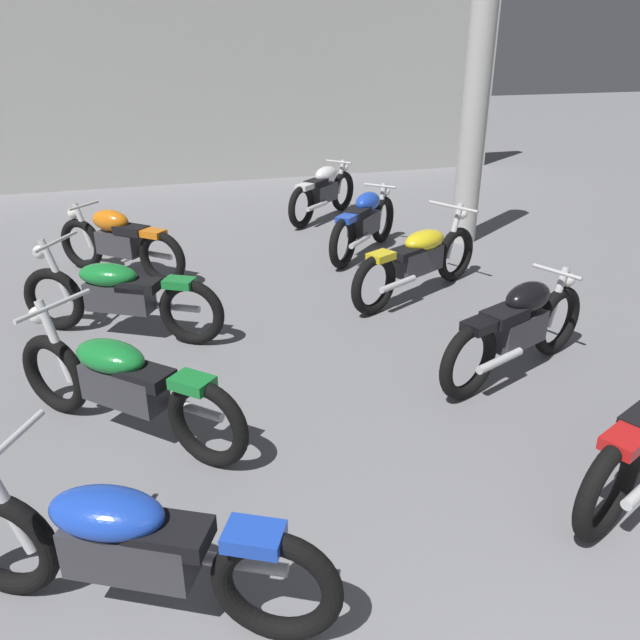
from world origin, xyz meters
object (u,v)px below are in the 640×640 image
object	(u,v)px
support_pillar	(473,129)
motorcycle_right_row_5	(323,191)
motorcycle_left_row_2	(123,383)
motorcycle_left_row_3	(119,295)
motorcycle_left_row_4	(119,241)
motorcycle_right_row_4	(365,222)
motorcycle_right_row_3	(419,259)
motorcycle_right_row_2	(518,327)
motorcycle_left_row_1	(128,546)

from	to	relation	value
support_pillar	motorcycle_right_row_5	world-z (taller)	support_pillar
motorcycle_left_row_2	motorcycle_left_row_3	size ratio (longest dim) A/B	0.83
motorcycle_right_row_5	motorcycle_left_row_3	bearing A→B (deg)	-131.30
motorcycle_left_row_2	motorcycle_left_row_4	xyz separation A→B (m)	(0.02, 3.64, 0.01)
motorcycle_right_row_4	motorcycle_right_row_3	bearing A→B (deg)	-88.43
motorcycle_left_row_4	motorcycle_right_row_2	distance (m)	4.93
motorcycle_right_row_3	motorcycle_right_row_2	bearing A→B (deg)	-89.00
motorcycle_left_row_4	motorcycle_right_row_4	world-z (taller)	same
support_pillar	motorcycle_left_row_2	xyz separation A→B (m)	(-4.89, -3.78, -1.15)
motorcycle_right_row_3	motorcycle_right_row_4	world-z (taller)	motorcycle_right_row_3
motorcycle_right_row_4	motorcycle_left_row_4	bearing A→B (deg)	179.35
support_pillar	motorcycle_right_row_2	distance (m)	4.25
motorcycle_left_row_3	motorcycle_right_row_5	bearing A→B (deg)	48.70
motorcycle_right_row_3	motorcycle_right_row_5	xyz separation A→B (m)	(-0.03, 3.59, 0.01)
motorcycle_left_row_1	motorcycle_right_row_4	xyz separation A→B (m)	(3.26, 5.30, 0.01)
motorcycle_left_row_2	motorcycle_left_row_3	distance (m)	1.82
motorcycle_left_row_3	support_pillar	bearing A→B (deg)	21.80
support_pillar	motorcycle_right_row_4	bearing A→B (deg)	-173.79
motorcycle_right_row_4	motorcycle_right_row_5	xyz separation A→B (m)	(0.01, 1.95, 0.00)
motorcycle_left_row_4	motorcycle_right_row_4	distance (m)	3.24
motorcycle_left_row_1	support_pillar	bearing A→B (deg)	48.20
motorcycle_left_row_1	motorcycle_right_row_3	world-z (taller)	same
motorcycle_left_row_2	motorcycle_left_row_3	bearing A→B (deg)	90.23
motorcycle_right_row_3	motorcycle_left_row_1	bearing A→B (deg)	-132.08
motorcycle_left_row_3	motorcycle_right_row_2	world-z (taller)	motorcycle_left_row_3
motorcycle_right_row_2	motorcycle_right_row_3	world-z (taller)	motorcycle_right_row_3
support_pillar	motorcycle_right_row_3	world-z (taller)	support_pillar
motorcycle_right_row_5	motorcycle_right_row_3	bearing A→B (deg)	-89.48
motorcycle_left_row_2	motorcycle_left_row_4	world-z (taller)	motorcycle_left_row_2
motorcycle_left_row_1	motorcycle_left_row_4	world-z (taller)	motorcycle_left_row_1
motorcycle_left_row_4	motorcycle_right_row_4	size ratio (longest dim) A/B	1.03
motorcycle_right_row_4	motorcycle_right_row_2	bearing A→B (deg)	-88.74
support_pillar	motorcycle_left_row_3	xyz separation A→B (m)	(-4.90, -1.96, -1.15)
motorcycle_left_row_2	motorcycle_right_row_2	xyz separation A→B (m)	(3.33, -0.00, 0.01)
support_pillar	motorcycle_right_row_4	distance (m)	2.00
motorcycle_left_row_2	support_pillar	bearing A→B (deg)	37.68
motorcycle_left_row_1	motorcycle_left_row_4	size ratio (longest dim) A/B	1.30
motorcycle_left_row_1	motorcycle_right_row_5	world-z (taller)	motorcycle_left_row_1
support_pillar	motorcycle_right_row_5	size ratio (longest dim) A/B	2.07
motorcycle_left_row_1	motorcycle_left_row_2	world-z (taller)	same
support_pillar	motorcycle_right_row_2	size ratio (longest dim) A/B	1.71
motorcycle_left_row_1	motorcycle_left_row_3	bearing A→B (deg)	90.05
motorcycle_right_row_2	motorcycle_right_row_4	distance (m)	3.61
motorcycle_right_row_5	motorcycle_right_row_2	bearing A→B (deg)	-89.31
motorcycle_left_row_1	motorcycle_right_row_2	xyz separation A→B (m)	(3.34, 1.70, 0.01)
motorcycle_right_row_4	motorcycle_right_row_5	world-z (taller)	same
motorcycle_right_row_3	motorcycle_left_row_3	bearing A→B (deg)	-177.53
motorcycle_right_row_5	support_pillar	bearing A→B (deg)	-47.39
support_pillar	motorcycle_left_row_2	size ratio (longest dim) A/B	1.98
support_pillar	motorcycle_left_row_3	bearing A→B (deg)	-158.20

